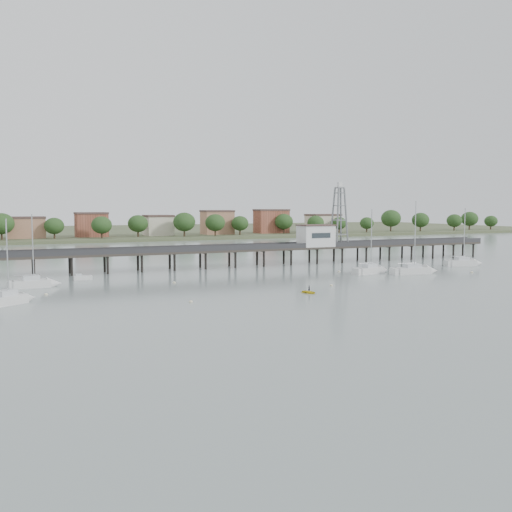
% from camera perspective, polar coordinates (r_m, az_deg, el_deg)
% --- Properties ---
extents(ground_plane, '(500.00, 500.00, 0.00)m').
position_cam_1_polar(ground_plane, '(74.17, 12.46, -5.68)').
color(ground_plane, gray).
rests_on(ground_plane, ground).
extents(pier, '(150.00, 5.00, 5.50)m').
position_cam_1_polar(pier, '(126.63, -3.85, 0.53)').
color(pier, '#2D2823').
rests_on(pier, ground).
extents(pier_building, '(8.40, 5.40, 5.30)m').
position_cam_1_polar(pier_building, '(137.07, 6.00, 2.05)').
color(pier_building, silver).
rests_on(pier_building, ground).
extents(lattice_tower, '(3.20, 3.20, 15.50)m').
position_cam_1_polar(lattice_tower, '(140.29, 8.32, 3.90)').
color(lattice_tower, slate).
rests_on(lattice_tower, ground).
extents(sailboat_e, '(8.84, 4.22, 14.02)m').
position_cam_1_polar(sailboat_e, '(140.19, 20.37, -0.64)').
color(sailboat_e, silver).
rests_on(sailboat_e, ground).
extents(sailboat_b, '(7.98, 2.88, 12.97)m').
position_cam_1_polar(sailboat_b, '(102.77, -20.87, -2.58)').
color(sailboat_b, silver).
rests_on(sailboat_b, ground).
extents(sailboat_d, '(9.78, 3.86, 15.60)m').
position_cam_1_polar(sailboat_d, '(120.25, 16.02, -1.40)').
color(sailboat_d, silver).
rests_on(sailboat_d, ground).
extents(sailboat_a, '(7.40, 6.20, 12.52)m').
position_cam_1_polar(sailboat_a, '(86.70, -23.08, -4.00)').
color(sailboat_a, silver).
rests_on(sailboat_a, ground).
extents(sailboat_c, '(8.69, 3.92, 13.84)m').
position_cam_1_polar(sailboat_c, '(118.67, 11.72, -1.39)').
color(sailboat_c, silver).
rests_on(sailboat_c, ground).
extents(white_tender, '(3.27, 1.41, 1.26)m').
position_cam_1_polar(white_tender, '(110.61, -16.98, -2.09)').
color(white_tender, silver).
rests_on(white_tender, ground).
extents(yellow_dinghy, '(1.97, 1.09, 2.65)m').
position_cam_1_polar(yellow_dinghy, '(90.12, 5.33, -3.71)').
color(yellow_dinghy, yellow).
rests_on(yellow_dinghy, ground).
extents(dinghy_occupant, '(0.54, 1.01, 0.23)m').
position_cam_1_polar(dinghy_occupant, '(90.12, 5.33, -3.71)').
color(dinghy_occupant, black).
rests_on(dinghy_occupant, ground).
extents(mooring_buoys, '(82.77, 24.25, 0.39)m').
position_cam_1_polar(mooring_buoys, '(100.65, 1.76, -2.73)').
color(mooring_buoys, beige).
rests_on(mooring_buoys, ground).
extents(far_shore, '(500.00, 170.00, 10.40)m').
position_cam_1_polar(far_shore, '(301.57, -15.65, 2.37)').
color(far_shore, '#475133').
rests_on(far_shore, ground).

